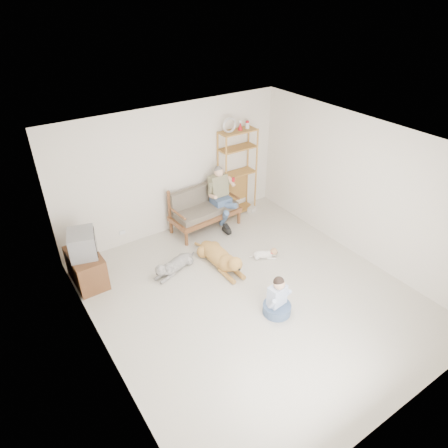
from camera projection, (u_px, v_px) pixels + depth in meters
floor at (252, 296)px, 6.93m from camera, size 5.50×5.50×0.00m
ceiling at (259, 149)px, 5.50m from camera, size 5.50×5.50×0.00m
wall_back at (173, 171)px, 8.16m from camera, size 5.00×0.00×5.00m
wall_front at (412, 346)px, 4.28m from camera, size 5.00×0.00×5.00m
wall_left at (99, 291)px, 5.03m from camera, size 0.00×5.50×5.50m
wall_right at (362, 190)px, 7.40m from camera, size 0.00×5.50×5.50m
loveseat at (204, 207)px, 8.61m from camera, size 1.55×0.81×0.95m
man at (223, 202)px, 8.54m from camera, size 0.52×0.74×1.20m
etagere at (237, 172)px, 8.89m from camera, size 0.88×0.38×2.29m
book_stack at (252, 209)px, 9.39m from camera, size 0.23×0.20×0.12m
tv_stand at (86, 268)px, 7.11m from camera, size 0.51×0.91×0.60m
crt_tv at (83, 244)px, 6.84m from camera, size 0.56×0.64×0.45m
wall_outlet at (122, 232)px, 8.11m from camera, size 0.12×0.02×0.08m
golden_retriever at (221, 258)px, 7.56m from camera, size 0.38×1.54×0.47m
shaggy_dog at (173, 266)px, 7.45m from camera, size 1.07×0.50×0.33m
terrier at (266, 254)px, 7.83m from camera, size 0.52×0.40×0.22m
child at (277, 300)px, 6.46m from camera, size 0.46×0.46×0.73m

